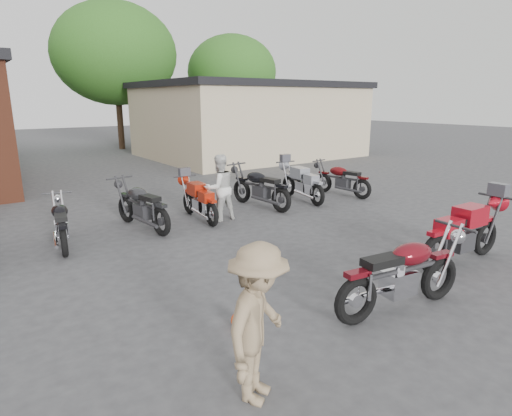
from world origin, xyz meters
TOP-DOWN VIEW (x-y plane):
  - ground at (0.00, 0.00)m, footprint 90.00×90.00m
  - stucco_building at (8.50, 15.00)m, footprint 10.00×8.00m
  - tree_2 at (4.00, 22.00)m, footprint 7.04×7.04m
  - tree_3 at (12.00, 22.00)m, footprint 6.08×6.08m
  - vintage_motorcycle at (0.32, -0.60)m, footprint 2.26×1.02m
  - sportbike at (2.77, -0.12)m, footprint 2.23×0.79m
  - helmet at (-1.81, 0.34)m, footprint 0.31×0.31m
  - person_light at (0.66, 4.95)m, footprint 0.80×0.63m
  - person_tan at (-2.41, -0.90)m, footprint 1.22×1.09m
  - row_bike_2 at (-2.96, 5.18)m, footprint 0.91×1.93m
  - row_bike_3 at (-1.18, 5.40)m, footprint 1.02×2.19m
  - row_bike_4 at (0.27, 5.30)m, footprint 0.77×1.94m
  - row_bike_5 at (2.25, 5.45)m, footprint 1.00×2.24m
  - row_bike_6 at (3.73, 5.37)m, footprint 0.93×2.11m
  - row_bike_7 at (5.21, 5.18)m, footprint 0.95×2.05m

SIDE VIEW (x-z plane):
  - ground at x=0.00m, z-range 0.00..0.00m
  - helmet at x=-1.81m, z-range 0.00..0.22m
  - row_bike_2 at x=-2.96m, z-range 0.00..1.08m
  - row_bike_4 at x=0.27m, z-range 0.00..1.10m
  - row_bike_7 at x=5.21m, z-range 0.00..1.14m
  - row_bike_6 at x=3.73m, z-range 0.00..1.18m
  - row_bike_3 at x=-1.18m, z-range 0.00..1.22m
  - row_bike_5 at x=2.25m, z-range 0.00..1.25m
  - vintage_motorcycle at x=0.32m, z-range 0.00..1.27m
  - sportbike at x=2.77m, z-range 0.00..1.28m
  - person_tan at x=-2.41m, z-range 0.00..1.64m
  - person_light at x=0.66m, z-range 0.00..1.65m
  - stucco_building at x=8.50m, z-range 0.00..3.50m
  - tree_3 at x=12.00m, z-range 0.00..7.60m
  - tree_2 at x=4.00m, z-range 0.00..8.80m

